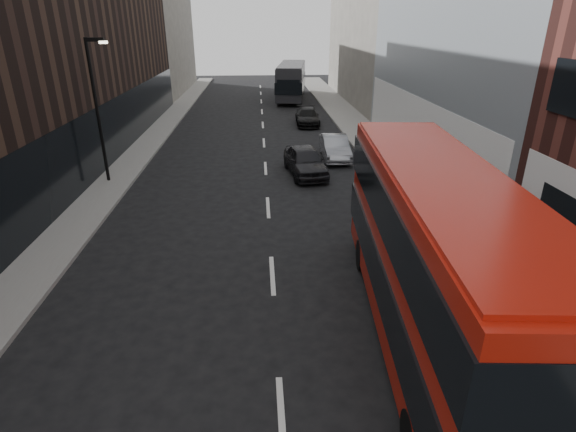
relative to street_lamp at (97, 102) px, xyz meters
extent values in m
cube|color=slate|center=(15.72, 7.00, -4.11)|extent=(3.00, 80.00, 0.15)
cube|color=slate|center=(0.22, 7.00, -4.11)|extent=(2.00, 80.00, 0.15)
cube|color=silver|center=(17.37, 3.00, -2.28)|extent=(0.35, 21.00, 3.80)
cube|color=#656059|center=(19.72, 26.00, 4.82)|extent=(5.00, 24.00, 18.00)
cube|color=black|center=(-3.28, 12.00, 2.82)|extent=(5.00, 24.00, 14.00)
cube|color=#656059|center=(-3.28, 34.00, 2.32)|extent=(5.00, 20.00, 13.00)
cylinder|color=black|center=(-0.08, 0.00, -0.53)|extent=(0.16, 0.16, 7.00)
cube|color=black|center=(0.32, 0.00, 2.87)|extent=(0.90, 0.15, 0.18)
cube|color=#FFF2CC|center=(0.72, 0.00, 2.75)|extent=(0.35, 0.22, 0.12)
cube|color=#A8160A|center=(12.15, -13.48, -1.68)|extent=(3.53, 11.62, 4.16)
cube|color=black|center=(12.15, -13.48, -2.36)|extent=(3.65, 11.68, 1.14)
cube|color=black|center=(12.15, -13.48, -0.59)|extent=(3.65, 11.68, 1.14)
cube|color=black|center=(12.62, -7.75, -2.20)|extent=(2.21, 0.26, 1.46)
cube|color=#A8160A|center=(12.15, -13.48, 0.43)|extent=(3.39, 11.15, 0.12)
cylinder|color=black|center=(11.30, -9.74, -3.66)|extent=(0.40, 1.06, 1.04)
cylinder|color=black|center=(13.59, -9.93, -3.66)|extent=(0.40, 1.06, 1.04)
cube|color=black|center=(11.58, 27.51, -2.16)|extent=(4.02, 11.63, 3.21)
cube|color=black|center=(11.58, 27.51, -2.37)|extent=(4.14, 11.70, 1.14)
cube|color=black|center=(10.85, 21.83, -2.21)|extent=(2.19, 0.36, 1.45)
cube|color=black|center=(12.30, 33.19, -2.21)|extent=(2.19, 0.36, 1.45)
cube|color=black|center=(11.58, 27.51, -0.53)|extent=(3.86, 11.17, 0.12)
cylinder|color=black|center=(10.90, 31.28, -3.66)|extent=(0.44, 1.07, 1.04)
cylinder|color=black|center=(13.18, 30.98, -3.66)|extent=(0.44, 1.07, 1.04)
cylinder|color=black|center=(9.98, 24.04, -3.66)|extent=(0.44, 1.07, 1.04)
cylinder|color=black|center=(12.25, 23.75, -3.66)|extent=(0.44, 1.07, 1.04)
imported|color=black|center=(10.40, 0.75, -3.40)|extent=(2.43, 4.80, 1.57)
imported|color=gray|center=(12.54, 3.75, -3.47)|extent=(1.58, 4.35, 1.42)
imported|color=black|center=(11.89, 13.86, -3.52)|extent=(1.99, 4.61, 1.32)
camera|label=1|loc=(7.90, -23.03, 3.61)|focal=28.00mm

